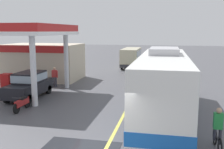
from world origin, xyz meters
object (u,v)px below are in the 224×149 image
(car_trailing_behind_bus, at_px, (161,65))
(minibus_opposing_lane, at_px, (131,56))
(car_at_pump, at_px, (29,84))
(cyclist_on_shoulder, at_px, (218,131))
(motorcycle_parked_forecourt, at_px, (22,103))
(pedestrian_by_shop, at_px, (55,76))
(coach_bus_main, at_px, (163,85))

(car_trailing_behind_bus, bearing_deg, minibus_opposing_lane, 130.89)
(car_at_pump, height_order, car_trailing_behind_bus, same)
(car_at_pump, distance_m, cyclist_on_shoulder, 12.88)
(cyclist_on_shoulder, bearing_deg, minibus_opposing_lane, 105.77)
(motorcycle_parked_forecourt, height_order, car_trailing_behind_bus, car_trailing_behind_bus)
(motorcycle_parked_forecourt, bearing_deg, car_at_pump, 110.84)
(pedestrian_by_shop, relative_size, car_trailing_behind_bus, 0.40)
(motorcycle_parked_forecourt, height_order, pedestrian_by_shop, pedestrian_by_shop)
(cyclist_on_shoulder, bearing_deg, coach_bus_main, 118.81)
(minibus_opposing_lane, bearing_deg, car_at_pump, -105.95)
(minibus_opposing_lane, relative_size, cyclist_on_shoulder, 3.37)
(coach_bus_main, height_order, pedestrian_by_shop, coach_bus_main)
(car_at_pump, bearing_deg, motorcycle_parked_forecourt, -69.16)
(pedestrian_by_shop, bearing_deg, cyclist_on_shoulder, -41.49)
(minibus_opposing_lane, bearing_deg, car_trailing_behind_bus, -49.11)
(minibus_opposing_lane, bearing_deg, motorcycle_parked_forecourt, -100.77)
(coach_bus_main, bearing_deg, motorcycle_parked_forecourt, -174.40)
(car_at_pump, xyz_separation_m, pedestrian_by_shop, (0.19, 3.84, -0.08))
(coach_bus_main, distance_m, pedestrian_by_shop, 10.77)
(minibus_opposing_lane, distance_m, pedestrian_by_shop, 13.98)
(minibus_opposing_lane, height_order, pedestrian_by_shop, minibus_opposing_lane)
(coach_bus_main, relative_size, minibus_opposing_lane, 1.80)
(minibus_opposing_lane, bearing_deg, pedestrian_by_shop, -109.51)
(pedestrian_by_shop, bearing_deg, car_trailing_behind_bus, 45.74)
(coach_bus_main, height_order, car_at_pump, coach_bus_main)
(coach_bus_main, height_order, car_trailing_behind_bus, coach_bus_main)
(cyclist_on_shoulder, bearing_deg, pedestrian_by_shop, 138.51)
(coach_bus_main, height_order, minibus_opposing_lane, coach_bus_main)
(minibus_opposing_lane, relative_size, motorcycle_parked_forecourt, 3.41)
(pedestrian_by_shop, xyz_separation_m, car_trailing_behind_bus, (8.51, 8.73, 0.08))
(pedestrian_by_shop, bearing_deg, motorcycle_parked_forecourt, -82.41)
(car_at_pump, height_order, pedestrian_by_shop, car_at_pump)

